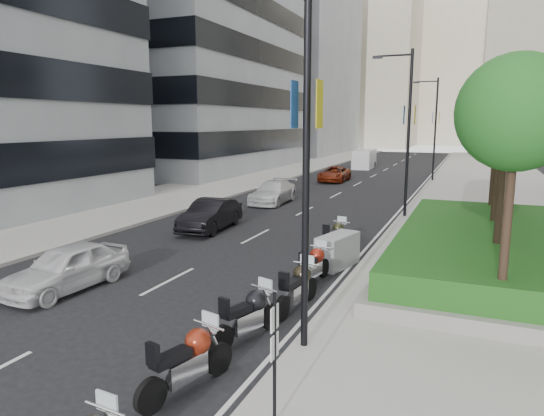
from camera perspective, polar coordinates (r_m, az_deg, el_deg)
The scene contains 29 objects.
ground at distance 12.89m, azimuth -16.81°, elevation -14.31°, with size 160.00×160.00×0.00m, color black.
sidewalk_right at distance 39.32m, azimuth 24.46°, elevation 1.62°, with size 10.00×100.00×0.15m, color #9E9B93.
sidewalk_left at distance 43.94m, azimuth -4.05°, elevation 3.30°, with size 8.00×100.00×0.15m, color #9E9B93.
lane_edge at distance 39.50m, azimuth 16.76°, elevation 2.03°, with size 0.12×100.00×0.01m, color silver.
lane_centre at distance 40.36m, azimuth 9.40°, elevation 2.49°, with size 0.12×100.00×0.01m, color silver.
building_grey_far at distance 85.63m, azimuth 0.89°, elevation 16.61°, with size 22.00×26.00×30.00m, color gray.
building_cream_left at distance 112.55m, azimuth 9.78°, elevation 15.92°, with size 26.00×24.00×34.00m, color #B7AD93.
building_cream_centre at distance 129.81m, azimuth 20.87°, elevation 15.51°, with size 30.00×24.00×38.00m, color #B7AD93.
planter at distance 19.71m, azimuth 28.87°, elevation -5.55°, with size 10.00×14.00×0.40m, color gray.
hedge at distance 19.57m, azimuth 29.02°, elevation -3.85°, with size 9.40×13.40×0.80m, color #204814.
tree_0 at distance 12.98m, azimuth 26.83°, elevation 9.87°, with size 2.80×2.80×6.30m.
tree_1 at distance 16.98m, azimuth 25.93°, elevation 9.74°, with size 2.80×2.80×6.30m.
tree_2 at distance 20.97m, azimuth 25.38°, elevation 9.65°, with size 2.80×2.80×6.30m.
tree_3 at distance 24.97m, azimuth 25.00°, elevation 9.59°, with size 2.80×2.80×6.30m.
lamp_post_0 at distance 10.56m, azimuth 3.28°, elevation 9.17°, with size 2.34×0.45×9.00m.
lamp_post_1 at distance 27.18m, azimuth 15.48°, elevation 9.36°, with size 2.34×0.45×9.00m.
lamp_post_2 at distance 45.09m, azimuth 18.49°, elevation 9.34°, with size 2.34×0.45×9.00m.
parking_sign at distance 8.41m, azimuth 0.30°, elevation -16.56°, with size 0.06×0.32×2.50m.
motorcycle_1 at distance 10.02m, azimuth -9.79°, elevation -17.26°, with size 0.94×2.41×1.22m.
motorcycle_2 at distance 11.99m, azimuth -2.73°, elevation -12.45°, with size 0.99×2.33×1.19m.
motorcycle_3 at distance 13.84m, azimuth 3.05°, elevation -9.26°, with size 0.82×2.44×1.22m.
motorcycle_4 at distance 15.98m, azimuth 4.93°, elevation -6.76°, with size 0.77×2.30×1.15m.
motorcycle_5 at distance 17.86m, azimuth 7.71°, elevation -5.03°, with size 1.26×2.13×1.21m.
motorcycle_6 at distance 20.07m, azimuth 7.45°, elevation -3.31°, with size 0.82×2.28×1.15m.
car_a at distance 16.67m, azimuth -22.96°, elevation -6.43°, with size 1.71×4.25×1.45m, color white.
car_b at distance 23.91m, azimuth -7.25°, elevation -0.81°, with size 1.59×4.56×1.50m, color black.
car_c at distance 31.67m, azimuth 0.14°, elevation 1.88°, with size 2.02×4.98×1.45m, color silver.
car_d at distance 43.72m, azimuth 7.34°, elevation 3.99°, with size 2.22×4.80×1.34m, color maroon.
delivery_van at distance 56.70m, azimuth 10.79°, elevation 5.59°, with size 2.08×5.09×2.11m.
Camera 1 is at (7.66, -8.96, 5.23)m, focal length 32.00 mm.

